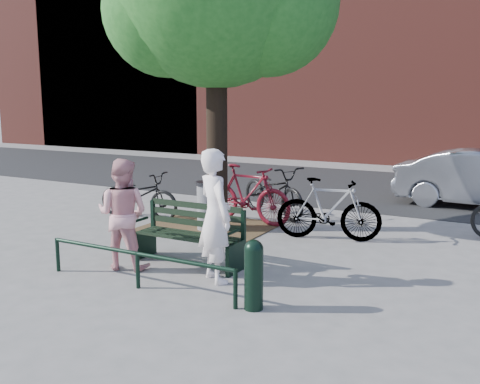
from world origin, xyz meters
The scene contains 14 objects.
ground centered at (0.00, 0.00, 0.00)m, with size 90.00×90.00×0.00m, color gray.
dirt_pit centered at (-1.00, 2.20, 0.01)m, with size 2.40×2.00×0.02m, color brown.
road centered at (0.00, 8.50, 0.01)m, with size 40.00×7.00×0.01m, color black.
townhouse_row centered at (0.17, 16.00, 6.25)m, with size 45.00×4.00×14.00m.
park_bench centered at (0.00, 0.08, 0.48)m, with size 1.74×0.54×0.97m.
guard_railing centered at (0.00, -1.20, 0.40)m, with size 3.06×0.06×0.51m.
person_left centered at (0.75, -0.43, 0.93)m, with size 0.68×0.44×1.85m, color white.
person_right centered at (-0.75, -0.60, 0.83)m, with size 0.80×0.63×1.66m, color #D79497.
bollard centered at (1.70, -1.10, 0.46)m, with size 0.23×0.23×0.87m.
litter_bin centered at (-0.89, 2.00, 0.48)m, with size 0.46×0.46×0.95m.
bicycle_a centered at (-2.76, 2.20, 0.50)m, with size 0.66×1.90×1.00m, color black.
bicycle_b centered at (-0.51, 2.88, 0.60)m, with size 0.57×2.00×1.20m, color #5D0D18.
bicycle_c centered at (-0.33, 3.77, 0.56)m, with size 0.74×2.12×1.11m, color black.
bicycle_d centered at (1.39, 2.43, 0.56)m, with size 0.53×1.87×1.13m, color gray.
Camera 1 is at (4.50, -6.57, 2.51)m, focal length 40.00 mm.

